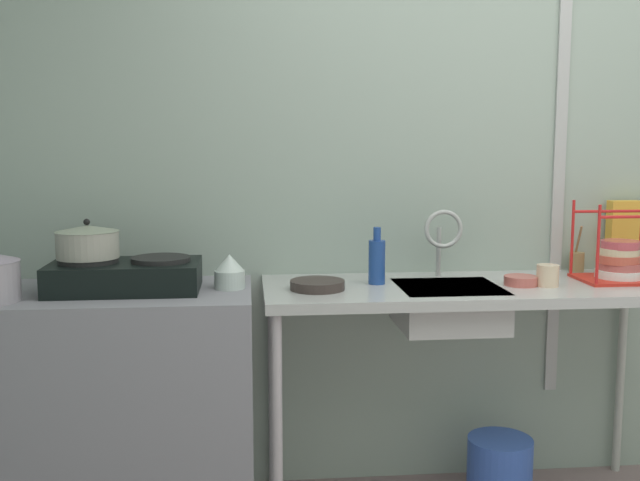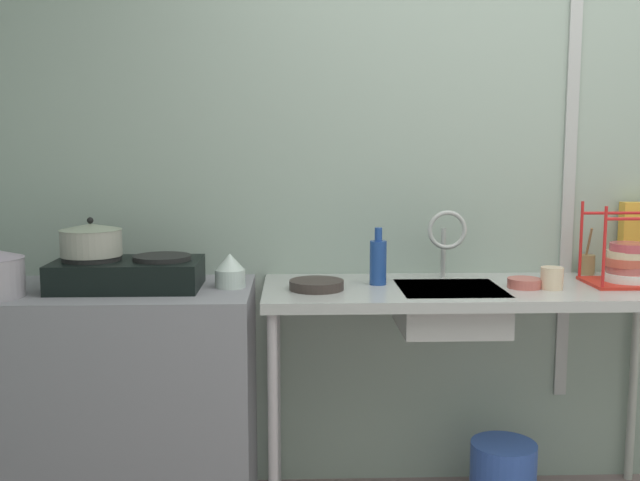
% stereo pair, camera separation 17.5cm
% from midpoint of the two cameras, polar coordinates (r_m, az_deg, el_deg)
% --- Properties ---
extents(wall_back, '(5.17, 0.10, 2.48)m').
position_cam_midpoint_polar(wall_back, '(3.25, 11.53, 3.70)').
color(wall_back, '#94A597').
rests_on(wall_back, ground).
extents(wall_metal_strip, '(0.05, 0.01, 1.99)m').
position_cam_midpoint_polar(wall_metal_strip, '(3.28, 16.46, 5.75)').
color(wall_metal_strip, '#AEAFAC').
extents(counter_concrete, '(1.06, 0.57, 0.91)m').
position_cam_midpoint_polar(counter_concrete, '(3.00, -17.38, -12.25)').
color(counter_concrete, gray).
rests_on(counter_concrete, ground).
extents(counter_sink, '(1.61, 0.57, 0.91)m').
position_cam_midpoint_polar(counter_sink, '(2.93, 9.79, -4.66)').
color(counter_sink, '#AEAFAC').
rests_on(counter_sink, ground).
extents(stove, '(0.54, 0.31, 0.13)m').
position_cam_midpoint_polar(stove, '(2.86, -16.44, -2.58)').
color(stove, black).
rests_on(stove, counter_concrete).
extents(pot_on_left_burner, '(0.23, 0.23, 0.14)m').
position_cam_midpoint_polar(pot_on_left_burner, '(2.87, -19.10, -0.08)').
color(pot_on_left_burner, '#9B998B').
rests_on(pot_on_left_burner, stove).
extents(percolator, '(0.11, 0.11, 0.13)m').
position_cam_midpoint_polar(percolator, '(2.82, -8.73, -2.40)').
color(percolator, silver).
rests_on(percolator, counter_concrete).
extents(sink_basin, '(0.39, 0.37, 0.16)m').
position_cam_midpoint_polar(sink_basin, '(2.88, 8.12, -5.05)').
color(sink_basin, '#AEAFAC').
rests_on(sink_basin, counter_sink).
extents(faucet, '(0.16, 0.09, 0.28)m').
position_cam_midpoint_polar(faucet, '(2.99, 7.76, 0.59)').
color(faucet, '#AEAFAC').
rests_on(faucet, counter_sink).
extents(frying_pan, '(0.20, 0.20, 0.04)m').
position_cam_midpoint_polar(frying_pan, '(2.77, -2.02, -3.44)').
color(frying_pan, '#352C28').
rests_on(frying_pan, counter_sink).
extents(dish_rack, '(0.31, 0.24, 0.31)m').
position_cam_midpoint_polar(dish_rack, '(3.14, 20.51, -1.59)').
color(dish_rack, red).
rests_on(dish_rack, counter_sink).
extents(cup_by_rack, '(0.08, 0.08, 0.08)m').
position_cam_midpoint_polar(cup_by_rack, '(2.94, 15.45, -2.62)').
color(cup_by_rack, beige).
rests_on(cup_by_rack, counter_sink).
extents(small_bowl_on_drainboard, '(0.13, 0.13, 0.04)m').
position_cam_midpoint_polar(small_bowl_on_drainboard, '(2.93, 13.45, -3.02)').
color(small_bowl_on_drainboard, '#C25C53').
rests_on(small_bowl_on_drainboard, counter_sink).
extents(bottle_by_sink, '(0.06, 0.06, 0.22)m').
position_cam_midpoint_polar(bottle_by_sink, '(2.88, 2.65, -1.55)').
color(bottle_by_sink, navy).
rests_on(bottle_by_sink, counter_sink).
extents(cereal_box, '(0.18, 0.07, 0.30)m').
position_cam_midpoint_polar(cereal_box, '(3.39, 21.25, 0.33)').
color(cereal_box, gold).
rests_on(cereal_box, counter_sink).
extents(utensil_jar, '(0.06, 0.08, 0.20)m').
position_cam_midpoint_polar(utensil_jar, '(3.31, 17.68, -1.52)').
color(utensil_jar, olive).
rests_on(utensil_jar, counter_sink).
extents(bucket_on_floor, '(0.26, 0.26, 0.27)m').
position_cam_midpoint_polar(bucket_on_floor, '(3.19, 12.02, -16.95)').
color(bucket_on_floor, '#3356B1').
rests_on(bucket_on_floor, ground).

